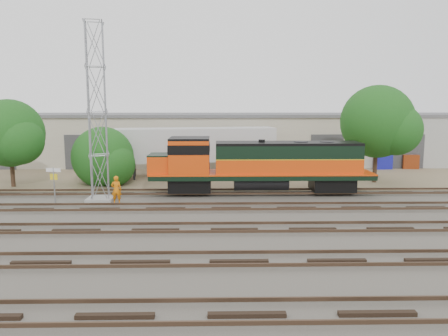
{
  "coord_description": "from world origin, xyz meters",
  "views": [
    {
      "loc": [
        -0.94,
        -24.45,
        6.46
      ],
      "look_at": [
        -0.39,
        4.0,
        2.2
      ],
      "focal_mm": 35.0,
      "sensor_mm": 36.0,
      "label": 1
    }
  ],
  "objects_px": {
    "signal_tower": "(97,115)",
    "semi_trailer": "(200,146)",
    "worker": "(116,190)",
    "locomotive": "(258,164)"
  },
  "relations": [
    {
      "from": "signal_tower",
      "to": "semi_trailer",
      "type": "distance_m",
      "value": 11.82
    },
    {
      "from": "signal_tower",
      "to": "semi_trailer",
      "type": "height_order",
      "value": "signal_tower"
    },
    {
      "from": "signal_tower",
      "to": "worker",
      "type": "xyz_separation_m",
      "value": [
        1.3,
        -1.06,
        -4.73
      ]
    },
    {
      "from": "signal_tower",
      "to": "semi_trailer",
      "type": "xyz_separation_m",
      "value": [
        6.28,
        9.57,
        -2.96
      ]
    },
    {
      "from": "worker",
      "to": "locomotive",
      "type": "bearing_deg",
      "value": -165.2
    },
    {
      "from": "worker",
      "to": "semi_trailer",
      "type": "height_order",
      "value": "semi_trailer"
    },
    {
      "from": "signal_tower",
      "to": "semi_trailer",
      "type": "bearing_deg",
      "value": 56.73
    },
    {
      "from": "worker",
      "to": "semi_trailer",
      "type": "xyz_separation_m",
      "value": [
        4.98,
        10.63,
        1.78
      ]
    },
    {
      "from": "locomotive",
      "to": "signal_tower",
      "type": "xyz_separation_m",
      "value": [
        -10.66,
        -1.7,
        3.45
      ]
    },
    {
      "from": "locomotive",
      "to": "worker",
      "type": "relative_size",
      "value": 8.6
    }
  ]
}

